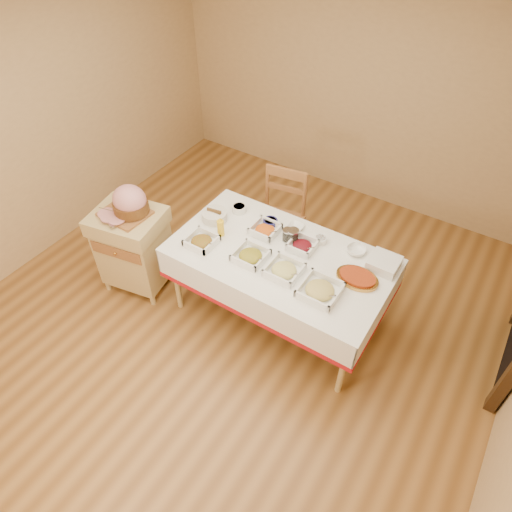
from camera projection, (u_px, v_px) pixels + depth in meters
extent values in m
plane|color=#8F5E2C|center=(233.00, 321.00, 4.21)|extent=(5.00, 5.00, 0.00)
plane|color=white|center=(216.00, 15.00, 2.41)|extent=(5.00, 5.00, 0.00)
plane|color=tan|center=(363.00, 87.00, 4.82)|extent=(4.50, 0.00, 4.50)
plane|color=tan|center=(27.00, 128.00, 4.19)|extent=(0.00, 5.00, 5.00)
cube|color=tan|center=(280.00, 257.00, 3.77)|extent=(1.80, 1.00, 0.04)
cylinder|color=tan|center=(176.00, 280.00, 4.10)|extent=(0.05, 0.05, 0.71)
cylinder|color=tan|center=(230.00, 229.00, 4.60)|extent=(0.05, 0.05, 0.71)
cylinder|color=tan|center=(343.00, 366.00, 3.46)|extent=(0.05, 0.05, 0.71)
cylinder|color=tan|center=(384.00, 295.00, 3.97)|extent=(0.05, 0.05, 0.71)
cube|color=white|center=(280.00, 255.00, 3.75)|extent=(1.82, 1.02, 0.01)
cube|color=tan|center=(135.00, 252.00, 4.29)|extent=(0.64, 0.56, 0.61)
cube|color=tan|center=(127.00, 221.00, 4.02)|extent=(0.69, 0.61, 0.15)
cube|color=#965E31|center=(112.00, 251.00, 4.00)|extent=(0.50, 0.10, 0.12)
sphere|color=#B98534|center=(111.00, 252.00, 4.00)|extent=(0.03, 0.03, 0.03)
cylinder|color=tan|center=(108.00, 281.00, 4.51)|extent=(0.05, 0.05, 0.10)
cylinder|color=tan|center=(137.00, 257.00, 4.75)|extent=(0.05, 0.05, 0.10)
cylinder|color=tan|center=(147.00, 302.00, 4.31)|extent=(0.05, 0.05, 0.10)
cylinder|color=tan|center=(174.00, 276.00, 4.56)|extent=(0.05, 0.05, 0.10)
cube|color=#965E31|center=(277.00, 223.00, 4.45)|extent=(0.51, 0.49, 0.03)
cylinder|color=#965E31|center=(251.00, 249.00, 4.56)|extent=(0.04, 0.04, 0.48)
cylinder|color=#965E31|center=(266.00, 226.00, 4.81)|extent=(0.04, 0.04, 0.48)
cylinder|color=#965E31|center=(287.00, 260.00, 4.45)|extent=(0.04, 0.04, 0.48)
cylinder|color=#965E31|center=(301.00, 236.00, 4.70)|extent=(0.04, 0.04, 0.48)
cylinder|color=#965E31|center=(267.00, 187.00, 4.47)|extent=(0.04, 0.04, 0.51)
cylinder|color=#965E31|center=(304.00, 197.00, 4.35)|extent=(0.04, 0.04, 0.51)
cube|color=#965E31|center=(287.00, 173.00, 4.26)|extent=(0.41, 0.09, 0.10)
cube|color=#965E31|center=(125.00, 213.00, 3.96)|extent=(0.40, 0.32, 0.03)
ellipsoid|color=tan|center=(129.00, 200.00, 3.87)|extent=(0.30, 0.27, 0.26)
cylinder|color=#5A3514|center=(131.00, 206.00, 3.92)|extent=(0.30, 0.30, 0.10)
cube|color=silver|center=(107.00, 220.00, 3.87)|extent=(0.25, 0.11, 0.00)
cylinder|color=silver|center=(114.00, 211.00, 3.95)|extent=(0.29, 0.09, 0.01)
cube|color=white|center=(202.00, 243.00, 3.84)|extent=(0.24, 0.24, 0.01)
ellipsoid|color=red|center=(202.00, 241.00, 3.82)|extent=(0.18, 0.18, 0.06)
cylinder|color=silver|center=(205.00, 245.00, 3.78)|extent=(0.14, 0.01, 0.10)
cube|color=white|center=(251.00, 258.00, 3.71)|extent=(0.25, 0.25, 0.01)
ellipsoid|color=orange|center=(251.00, 256.00, 3.70)|extent=(0.19, 0.19, 0.07)
cylinder|color=silver|center=(255.00, 260.00, 3.66)|extent=(0.14, 0.01, 0.10)
cube|color=white|center=(284.00, 272.00, 3.59)|extent=(0.26, 0.26, 0.02)
ellipsoid|color=#D0CA6F|center=(284.00, 270.00, 3.58)|extent=(0.20, 0.20, 0.07)
cylinder|color=silver|center=(289.00, 275.00, 3.54)|extent=(0.15, 0.01, 0.11)
cube|color=white|center=(319.00, 293.00, 3.44)|extent=(0.29, 0.29, 0.02)
ellipsoid|color=tan|center=(320.00, 290.00, 3.42)|extent=(0.22, 0.22, 0.08)
cylinder|color=silver|center=(326.00, 296.00, 3.38)|extent=(0.15, 0.01, 0.11)
cube|color=white|center=(265.00, 232.00, 3.94)|extent=(0.23, 0.23, 0.02)
ellipsoid|color=#DC5A10|center=(265.00, 230.00, 3.93)|extent=(0.17, 0.17, 0.06)
cylinder|color=silver|center=(269.00, 233.00, 3.89)|extent=(0.15, 0.01, 0.11)
cube|color=white|center=(302.00, 248.00, 3.80)|extent=(0.21, 0.21, 0.01)
ellipsoid|color=#5B0B15|center=(302.00, 246.00, 3.79)|extent=(0.16, 0.16, 0.06)
cylinder|color=silver|center=(306.00, 249.00, 3.75)|extent=(0.14, 0.01, 0.10)
cylinder|color=white|center=(239.00, 209.00, 4.14)|extent=(0.13, 0.13, 0.06)
cylinder|color=black|center=(239.00, 207.00, 4.13)|extent=(0.11, 0.11, 0.02)
cylinder|color=navy|center=(270.00, 223.00, 4.00)|extent=(0.13, 0.13, 0.06)
cylinder|color=#5B0B15|center=(270.00, 221.00, 3.99)|extent=(0.10, 0.10, 0.02)
cylinder|color=white|center=(320.00, 240.00, 3.84)|extent=(0.11, 0.11, 0.05)
cylinder|color=#DC5A10|center=(321.00, 238.00, 3.83)|extent=(0.08, 0.08, 0.02)
imported|color=white|center=(296.00, 227.00, 3.98)|extent=(0.14, 0.14, 0.03)
imported|color=white|center=(356.00, 251.00, 3.75)|extent=(0.19, 0.19, 0.05)
cylinder|color=silver|center=(287.00, 235.00, 3.85)|extent=(0.08, 0.08, 0.10)
cylinder|color=silver|center=(288.00, 230.00, 3.81)|extent=(0.09, 0.09, 0.01)
cylinder|color=black|center=(287.00, 237.00, 3.86)|extent=(0.07, 0.07, 0.07)
cylinder|color=silver|center=(293.00, 236.00, 3.83)|extent=(0.09, 0.09, 0.11)
cylinder|color=silver|center=(293.00, 231.00, 3.78)|extent=(0.10, 0.10, 0.01)
cylinder|color=black|center=(293.00, 238.00, 3.84)|extent=(0.08, 0.08, 0.08)
cylinder|color=yellow|center=(221.00, 228.00, 3.88)|extent=(0.06, 0.06, 0.15)
cone|color=yellow|center=(220.00, 219.00, 3.81)|extent=(0.04, 0.04, 0.04)
cylinder|color=silver|center=(215.00, 216.00, 4.05)|extent=(0.23, 0.23, 0.08)
cube|color=white|center=(383.00, 266.00, 3.64)|extent=(0.23, 0.23, 0.01)
cube|color=white|center=(383.00, 265.00, 3.63)|extent=(0.23, 0.23, 0.01)
cube|color=white|center=(384.00, 264.00, 3.62)|extent=(0.23, 0.23, 0.01)
cube|color=white|center=(384.00, 263.00, 3.61)|extent=(0.23, 0.23, 0.01)
cube|color=white|center=(385.00, 261.00, 3.60)|extent=(0.23, 0.23, 0.01)
cube|color=white|center=(385.00, 260.00, 3.59)|extent=(0.23, 0.23, 0.01)
ellipsoid|color=#B98534|center=(357.00, 278.00, 3.54)|extent=(0.34, 0.24, 0.03)
ellipsoid|color=#9A3310|center=(357.00, 277.00, 3.53)|extent=(0.29, 0.20, 0.03)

